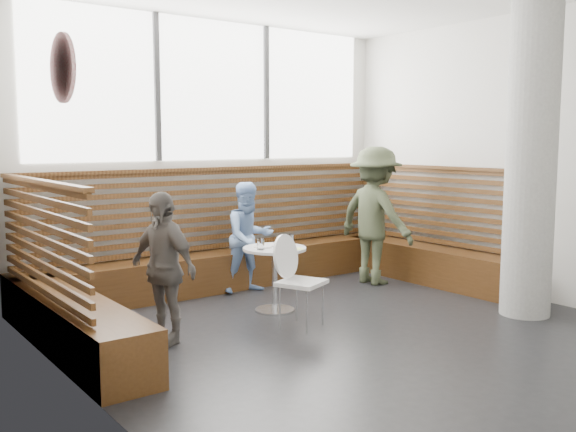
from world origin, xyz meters
TOP-DOWN VIEW (x-y plane):
  - room at (0.00, 0.00)m, footprint 5.00×5.00m
  - booth at (0.00, 1.77)m, footprint 5.00×2.50m
  - concrete_column at (1.85, -0.60)m, footprint 0.50×0.50m
  - wall_art at (-2.46, 0.40)m, footprint 0.03×0.50m
  - cafe_table at (-0.14, 1.04)m, footprint 0.66×0.66m
  - cafe_chair at (-0.28, 0.48)m, footprint 0.43×0.42m
  - adult_man at (1.64, 1.38)m, footprint 0.70×1.14m
  - child_back at (0.12, 1.92)m, footprint 0.66×0.53m
  - child_left at (-1.53, 0.79)m, footprint 0.51×0.84m
  - plate_near at (-0.24, 1.11)m, footprint 0.19×0.19m
  - plate_far at (-0.09, 1.16)m, footprint 0.21×0.21m
  - glass_left at (-0.34, 1.01)m, footprint 0.08×0.08m
  - glass_mid at (-0.07, 0.98)m, footprint 0.06×0.06m
  - glass_right at (0.10, 1.10)m, footprint 0.07×0.07m
  - menu_card at (-0.06, 0.84)m, footprint 0.25×0.22m

SIDE VIEW (x-z plane):
  - booth at x=0.00m, z-range -0.31..1.13m
  - cafe_table at x=-0.14m, z-range 0.15..0.83m
  - cafe_chair at x=-0.28m, z-range 0.08..0.96m
  - child_back at x=0.12m, z-range 0.00..1.30m
  - child_left at x=-1.53m, z-range 0.00..1.34m
  - menu_card at x=-0.06m, z-range 0.68..0.68m
  - plate_near at x=-0.24m, z-range 0.68..0.69m
  - plate_far at x=-0.09m, z-range 0.68..0.69m
  - glass_mid at x=-0.07m, z-range 0.68..0.78m
  - glass_right at x=0.10m, z-range 0.68..0.79m
  - glass_left at x=-0.34m, z-range 0.68..0.80m
  - adult_man at x=1.64m, z-range 0.00..1.70m
  - concrete_column at x=1.85m, z-range 0.00..3.20m
  - room at x=0.00m, z-range 0.00..3.20m
  - wall_art at x=-2.46m, z-range 2.05..2.55m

